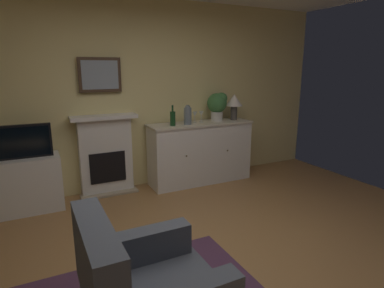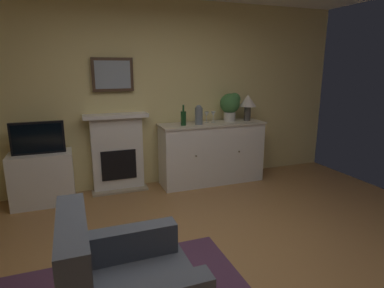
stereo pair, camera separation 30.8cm
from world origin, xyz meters
TOP-DOWN VIEW (x-y plane):
  - ground_plane at (0.00, 0.00)m, footprint 6.25×4.80m
  - wall_rear at (0.00, 2.37)m, footprint 6.25×0.06m
  - fireplace_unit at (-0.47, 2.24)m, footprint 0.87×0.30m
  - framed_picture at (-0.47, 2.29)m, footprint 0.55×0.04m
  - sideboard_cabinet at (0.91, 2.07)m, footprint 1.58×0.49m
  - table_lamp at (1.49, 2.07)m, footprint 0.26×0.26m
  - wine_bottle at (0.44, 2.02)m, footprint 0.08×0.08m
  - wine_glass_left at (0.83, 2.10)m, footprint 0.07×0.07m
  - wine_glass_center at (0.94, 2.10)m, footprint 0.07×0.07m
  - vase_decorative at (0.67, 2.02)m, footprint 0.11×0.11m
  - tv_cabinet at (-1.45, 2.08)m, footprint 0.75×0.42m
  - tv_set at (-1.45, 2.06)m, footprint 0.62×0.07m
  - potted_plant_small at (1.22, 2.11)m, footprint 0.30×0.30m

SIDE VIEW (x-z plane):
  - ground_plane at x=0.00m, z-range -0.10..0.00m
  - tv_cabinet at x=-1.45m, z-range 0.00..0.67m
  - sideboard_cabinet at x=0.91m, z-range 0.00..0.92m
  - fireplace_unit at x=-0.47m, z-range 0.00..1.10m
  - tv_set at x=-1.45m, z-range 0.67..1.07m
  - wine_bottle at x=0.44m, z-range 0.88..1.17m
  - wine_glass_left at x=0.83m, z-range 0.96..1.12m
  - wine_glass_center at x=0.94m, z-range 0.96..1.12m
  - vase_decorative at x=0.67m, z-range 0.92..1.20m
  - potted_plant_small at x=1.22m, z-range 0.96..1.39m
  - table_lamp at x=1.49m, z-range 1.00..1.40m
  - wall_rear at x=0.00m, z-range 0.00..2.65m
  - framed_picture at x=-0.47m, z-range 1.40..1.85m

